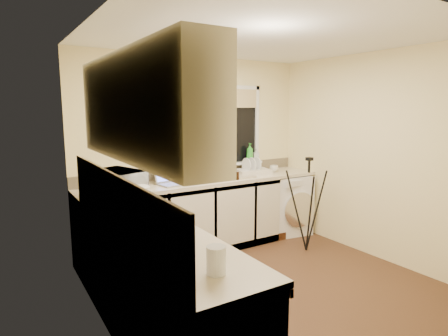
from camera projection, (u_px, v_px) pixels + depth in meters
The scene contains 34 objects.
floor at pixel (265, 284), 3.89m from camera, with size 3.20×3.20×0.00m, color #4F331F.
ceiling at pixel (269, 37), 3.50m from camera, with size 3.20×3.20×0.00m, color white.
wall_back at pixel (196, 152), 4.95m from camera, with size 3.20×3.20×0.00m, color #FFECAA.
wall_front at pixel (411, 197), 2.44m from camera, with size 3.20×3.20×0.00m, color #FFECAA.
wall_left at pixel (101, 184), 2.86m from camera, with size 3.00×3.00×0.00m, color #FFECAA.
wall_right at pixel (371, 156), 4.53m from camera, with size 3.00×3.00×0.00m, color #FFECAA.
base_cabinet_back at pixel (184, 220), 4.65m from camera, with size 2.55×0.60×0.86m, color silver.
base_cabinet_left at pixel (156, 288), 2.89m from camera, with size 0.54×2.40×0.86m, color silver.
worktop_back at pixel (207, 181), 4.75m from camera, with size 3.20×0.60×0.04m, color beige.
worktop_left at pixel (154, 231), 2.82m from camera, with size 0.60×2.40×0.04m, color beige.
upper_cabinet at pixel (139, 107), 2.47m from camera, with size 0.28×1.90×0.70m, color silver.
splashback_left at pixel (114, 205), 2.63m from camera, with size 0.02×2.40×0.45m, color beige.
splashback_back at pixel (196, 171), 4.98m from camera, with size 3.20×0.02×0.14m, color beige.
window_glass at pixel (209, 127), 4.99m from camera, with size 1.50×0.02×1.00m, color black.
window_blind at pixel (210, 98), 4.91m from camera, with size 1.50×0.02×0.25m, color tan.
windowsill at pixel (211, 166), 5.03m from camera, with size 1.60×0.14×0.03m, color white.
sink at pixel (220, 177), 4.85m from camera, with size 0.82×0.46×0.03m, color tan.
faucet at pixel (213, 167), 4.99m from camera, with size 0.03×0.03×0.24m, color silver.
washing_machine at pixel (285, 204), 5.46m from camera, with size 0.60×0.58×0.85m, color white.
laptop at pixel (171, 179), 4.47m from camera, with size 0.38×0.37×0.24m.
kettle at pixel (142, 198), 3.37m from camera, with size 0.15×0.15×0.20m, color silver.
dish_rack at pixel (253, 172), 5.16m from camera, with size 0.44×0.33×0.07m, color beige.
tripod at pixel (308, 205), 4.72m from camera, with size 0.59×0.59×1.20m, color black, non-canonical shape.
glass_jug at pixel (216, 260), 2.04m from camera, with size 0.11×0.11×0.16m, color white.
steel_jar at pixel (156, 235), 2.51m from camera, with size 0.08×0.08×0.11m, color white.
microwave at pixel (118, 185), 3.67m from camera, with size 0.54×0.36×0.30m, color silver.
plant_a at pixel (178, 158), 4.73m from camera, with size 0.13×0.09×0.25m, color #999999.
plant_b at pixel (197, 156), 4.89m from camera, with size 0.14×0.11×0.25m, color #999999.
plant_c at pixel (209, 155), 4.98m from camera, with size 0.14×0.14×0.26m, color #999999.
plant_d at pixel (229, 156), 5.14m from camera, with size 0.18×0.15×0.20m, color #999999.
soap_bottle_green at pixel (250, 152), 5.30m from camera, with size 0.10×0.10×0.26m, color green.
soap_bottle_clear at pixel (256, 155), 5.38m from camera, with size 0.08×0.08×0.17m, color #999999.
cup_back at pixel (274, 169), 5.32m from camera, with size 0.12×0.12×0.09m, color silver.
cup_left at pixel (172, 230), 2.65m from camera, with size 0.09×0.09×0.09m, color beige.
Camera 1 is at (-2.29, -2.87, 1.79)m, focal length 30.19 mm.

